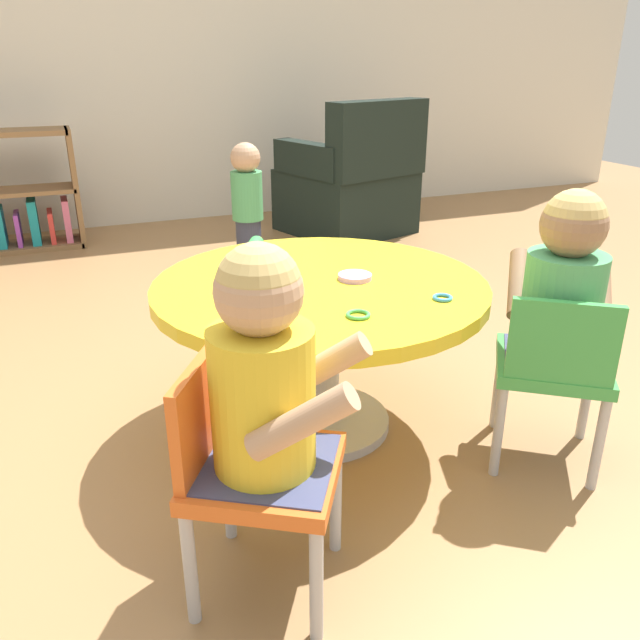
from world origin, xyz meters
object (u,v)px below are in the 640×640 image
object	(u,v)px
child_chair_left	(249,466)
child_chair_right	(553,368)
seated_child_right	(564,285)
rolling_pin	(253,249)
seated_child_left	(264,371)
craft_scissors	(257,285)
toddler_standing	(247,201)
craft_table	(320,314)
armchair_dark	(351,186)

from	to	relation	value
child_chair_left	child_chair_right	world-z (taller)	same
seated_child_right	rolling_pin	distance (m)	0.97
seated_child_left	craft_scissors	size ratio (longest dim) A/B	3.66
seated_child_right	rolling_pin	xyz separation A→B (m)	(-0.65, 0.72, -0.02)
child_chair_right	toddler_standing	size ratio (longest dim) A/B	0.80
craft_table	seated_child_right	world-z (taller)	seated_child_right
seated_child_right	craft_scissors	size ratio (longest dim) A/B	3.66
armchair_dark	craft_scissors	distance (m)	2.48
seated_child_right	armchair_dark	xyz separation A→B (m)	(0.55, 2.54, -0.22)
rolling_pin	craft_scissors	bearing A→B (deg)	-104.50
child_chair_right	rolling_pin	world-z (taller)	same
craft_table	child_chair_right	bearing A→B (deg)	-39.39
seated_child_right	child_chair_left	bearing A→B (deg)	-170.39
craft_table	seated_child_right	bearing A→B (deg)	-35.98
child_chair_left	toddler_standing	size ratio (longest dim) A/B	0.80
child_chair_right	craft_scissors	distance (m)	0.86
craft_table	toddler_standing	world-z (taller)	toddler_standing
toddler_standing	craft_table	bearing A→B (deg)	-99.02
seated_child_left	armchair_dark	xyz separation A→B (m)	(1.44, 2.72, -0.22)
seated_child_right	craft_scissors	world-z (taller)	seated_child_right
armchair_dark	toddler_standing	distance (m)	0.93
craft_table	seated_child_left	size ratio (longest dim) A/B	1.93
armchair_dark	toddler_standing	world-z (taller)	armchair_dark
craft_table	seated_child_right	size ratio (longest dim) A/B	1.93
craft_table	child_chair_left	world-z (taller)	child_chair_left
seated_child_right	armchair_dark	size ratio (longest dim) A/B	0.57
craft_table	armchair_dark	xyz separation A→B (m)	(1.09, 2.15, -0.07)
child_chair_left	armchair_dark	size ratio (longest dim) A/B	0.60
rolling_pin	child_chair_left	bearing A→B (deg)	-107.67
craft_scissors	seated_child_right	bearing A→B (deg)	-30.41
child_chair_left	seated_child_left	size ratio (longest dim) A/B	1.05
armchair_dark	child_chair_left	bearing A→B (deg)	-118.68
seated_child_left	seated_child_right	bearing A→B (deg)	11.28
seated_child_left	armchair_dark	distance (m)	3.09
child_chair_left	seated_child_left	xyz separation A→B (m)	(0.03, -0.02, 0.23)
child_chair_right	toddler_standing	world-z (taller)	toddler_standing
armchair_dark	rolling_pin	distance (m)	2.20
seated_child_left	craft_table	bearing A→B (deg)	58.54
seated_child_left	seated_child_right	size ratio (longest dim) A/B	1.00
seated_child_right	rolling_pin	size ratio (longest dim) A/B	2.37
armchair_dark	toddler_standing	size ratio (longest dim) A/B	1.33
seated_child_left	rolling_pin	size ratio (longest dim) A/B	2.37
armchair_dark	rolling_pin	bearing A→B (deg)	-123.27
child_chair_left	toddler_standing	xyz separation A→B (m)	(0.66, 2.27, 0.05)
child_chair_left	rolling_pin	distance (m)	0.94
rolling_pin	craft_scissors	xyz separation A→B (m)	(-0.08, -0.29, -0.02)
seated_child_left	child_chair_right	world-z (taller)	seated_child_left
armchair_dark	craft_scissors	xyz separation A→B (m)	(-1.27, -2.12, 0.18)
child_chair_left	craft_scissors	size ratio (longest dim) A/B	3.84
child_chair_left	rolling_pin	size ratio (longest dim) A/B	2.49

